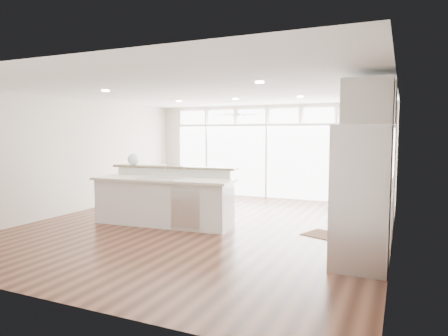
% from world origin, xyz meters
% --- Properties ---
extents(floor, '(7.00, 8.00, 0.02)m').
position_xyz_m(floor, '(0.00, 0.00, -0.01)').
color(floor, '#3B1D12').
rests_on(floor, ground).
extents(ceiling, '(7.00, 8.00, 0.02)m').
position_xyz_m(ceiling, '(0.00, 0.00, 2.70)').
color(ceiling, white).
rests_on(ceiling, wall_back).
extents(wall_back, '(7.00, 0.04, 2.70)m').
position_xyz_m(wall_back, '(0.00, 4.00, 1.35)').
color(wall_back, beige).
rests_on(wall_back, floor).
extents(wall_front, '(7.00, 0.04, 2.70)m').
position_xyz_m(wall_front, '(0.00, -4.00, 1.35)').
color(wall_front, beige).
rests_on(wall_front, floor).
extents(wall_left, '(0.04, 8.00, 2.70)m').
position_xyz_m(wall_left, '(-3.50, 0.00, 1.35)').
color(wall_left, beige).
rests_on(wall_left, floor).
extents(wall_right, '(0.04, 8.00, 2.70)m').
position_xyz_m(wall_right, '(3.50, 0.00, 1.35)').
color(wall_right, beige).
rests_on(wall_right, floor).
extents(glass_wall, '(5.80, 0.06, 2.08)m').
position_xyz_m(glass_wall, '(0.00, 3.94, 1.05)').
color(glass_wall, white).
rests_on(glass_wall, wall_back).
extents(transom_row, '(5.90, 0.06, 0.40)m').
position_xyz_m(transom_row, '(0.00, 3.94, 2.38)').
color(transom_row, white).
rests_on(transom_row, wall_back).
extents(desk_window, '(0.04, 0.85, 0.85)m').
position_xyz_m(desk_window, '(3.46, 0.30, 1.55)').
color(desk_window, white).
rests_on(desk_window, wall_right).
extents(ceiling_fan, '(1.16, 1.16, 0.32)m').
position_xyz_m(ceiling_fan, '(-0.50, 2.80, 2.48)').
color(ceiling_fan, silver).
rests_on(ceiling_fan, ceiling).
extents(recessed_lights, '(3.40, 3.00, 0.02)m').
position_xyz_m(recessed_lights, '(0.00, 0.20, 2.68)').
color(recessed_lights, silver).
rests_on(recessed_lights, ceiling).
extents(oven_cabinet, '(0.64, 1.20, 2.50)m').
position_xyz_m(oven_cabinet, '(3.17, 1.80, 1.25)').
color(oven_cabinet, white).
rests_on(oven_cabinet, floor).
extents(desk_nook, '(0.72, 1.30, 0.76)m').
position_xyz_m(desk_nook, '(3.13, 0.30, 0.38)').
color(desk_nook, white).
rests_on(desk_nook, floor).
extents(upper_cabinets, '(0.64, 1.30, 0.64)m').
position_xyz_m(upper_cabinets, '(3.17, 0.30, 2.35)').
color(upper_cabinets, white).
rests_on(upper_cabinets, wall_right).
extents(refrigerator, '(0.76, 0.90, 2.00)m').
position_xyz_m(refrigerator, '(3.11, -1.35, 1.00)').
color(refrigerator, silver).
rests_on(refrigerator, floor).
extents(fridge_cabinet, '(0.64, 0.90, 0.60)m').
position_xyz_m(fridge_cabinet, '(3.17, -1.35, 2.30)').
color(fridge_cabinet, white).
rests_on(fridge_cabinet, wall_right).
extents(framed_photos, '(0.06, 0.22, 0.80)m').
position_xyz_m(framed_photos, '(3.46, 0.92, 1.40)').
color(framed_photos, black).
rests_on(framed_photos, wall_right).
extents(kitchen_island, '(3.05, 1.33, 1.18)m').
position_xyz_m(kitchen_island, '(-0.85, -0.28, 0.59)').
color(kitchen_island, white).
rests_on(kitchen_island, floor).
extents(rug, '(1.05, 0.90, 0.01)m').
position_xyz_m(rug, '(2.44, 0.20, 0.01)').
color(rug, '#361E11').
rests_on(rug, floor).
extents(office_chair, '(0.59, 0.56, 0.97)m').
position_xyz_m(office_chair, '(2.85, 0.63, 0.49)').
color(office_chair, black).
rests_on(office_chair, floor).
extents(fishbowl, '(0.31, 0.31, 0.26)m').
position_xyz_m(fishbowl, '(-1.82, 0.05, 1.31)').
color(fishbowl, silver).
rests_on(fishbowl, kitchen_island).
extents(monitor, '(0.16, 0.54, 0.45)m').
position_xyz_m(monitor, '(3.05, 0.30, 0.98)').
color(monitor, black).
rests_on(monitor, desk_nook).
extents(keyboard, '(0.17, 0.34, 0.02)m').
position_xyz_m(keyboard, '(2.88, 0.30, 0.77)').
color(keyboard, silver).
rests_on(keyboard, desk_nook).
extents(potted_plant, '(0.30, 0.33, 0.23)m').
position_xyz_m(potted_plant, '(3.17, 1.80, 2.61)').
color(potted_plant, '#275B27').
rests_on(potted_plant, oven_cabinet).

